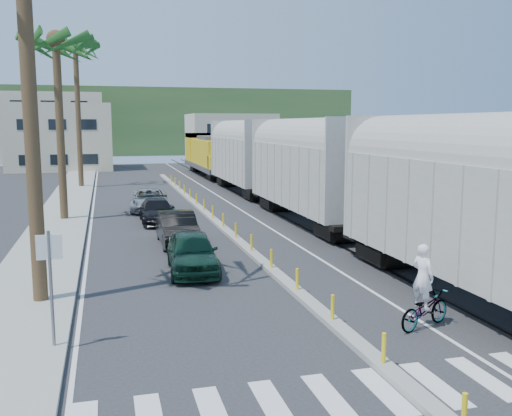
{
  "coord_description": "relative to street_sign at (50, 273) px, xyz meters",
  "views": [
    {
      "loc": [
        -5.94,
        -12.11,
        5.5
      ],
      "look_at": [
        0.18,
        10.91,
        2.0
      ],
      "focal_mm": 40.0,
      "sensor_mm": 36.0,
      "label": 1
    }
  ],
  "objects": [
    {
      "name": "ground",
      "position": [
        7.3,
        -2.0,
        -1.97
      ],
      "size": [
        140.0,
        140.0,
        0.0
      ],
      "primitive_type": "plane",
      "color": "#28282B",
      "rests_on": "ground"
    },
    {
      "name": "cyclist",
      "position": [
        9.61,
        -0.85,
        -1.24
      ],
      "size": [
        2.08,
        2.44,
        2.34
      ],
      "rotation": [
        0.0,
        0.0,
        1.97
      ],
      "color": "#9EA0A5",
      "rests_on": "ground"
    },
    {
      "name": "buildings",
      "position": [
        0.89,
        69.66,
        2.39
      ],
      "size": [
        38.0,
        27.0,
        10.0
      ],
      "color": "#B8AE92",
      "rests_on": "ground"
    },
    {
      "name": "car_rear",
      "position": [
        4.04,
        22.75,
        -1.27
      ],
      "size": [
        3.19,
        5.44,
        1.4
      ],
      "primitive_type": "imported",
      "rotation": [
        0.0,
        0.0,
        -0.09
      ],
      "color": "#A6A9AC",
      "rests_on": "ground"
    },
    {
      "name": "sidewalk",
      "position": [
        -1.2,
        23.0,
        -1.9
      ],
      "size": [
        3.0,
        90.0,
        0.15
      ],
      "primitive_type": "cube",
      "color": "gray",
      "rests_on": "ground"
    },
    {
      "name": "freight_train",
      "position": [
        12.3,
        21.57,
        0.93
      ],
      "size": [
        3.0,
        60.94,
        5.85
      ],
      "color": "#A29F94",
      "rests_on": "ground"
    },
    {
      "name": "lane_markings",
      "position": [
        5.15,
        23.0,
        -1.97
      ],
      "size": [
        9.42,
        90.0,
        0.01
      ],
      "color": "silver",
      "rests_on": "ground"
    },
    {
      "name": "crosswalk",
      "position": [
        7.3,
        -4.0,
        -1.97
      ],
      "size": [
        14.0,
        2.2,
        0.01
      ],
      "primitive_type": "cube",
      "color": "silver",
      "rests_on": "ground"
    },
    {
      "name": "rails",
      "position": [
        12.3,
        26.0,
        -1.94
      ],
      "size": [
        1.56,
        100.0,
        0.06
      ],
      "color": "black",
      "rests_on": "ground"
    },
    {
      "name": "car_lead",
      "position": [
        4.41,
        6.69,
        -1.21
      ],
      "size": [
        2.37,
        4.68,
        1.52
      ],
      "primitive_type": "imported",
      "rotation": [
        0.0,
        0.0,
        -0.06
      ],
      "color": "#113323",
      "rests_on": "ground"
    },
    {
      "name": "median",
      "position": [
        7.3,
        17.96,
        -1.88
      ],
      "size": [
        0.45,
        60.0,
        0.85
      ],
      "color": "gray",
      "rests_on": "ground"
    },
    {
      "name": "car_second",
      "position": [
        4.48,
        11.73,
        -1.21
      ],
      "size": [
        1.66,
        4.63,
        1.52
      ],
      "primitive_type": "imported",
      "rotation": [
        0.0,
        0.0,
        0.01
      ],
      "color": "black",
      "rests_on": "ground"
    },
    {
      "name": "hillside",
      "position": [
        7.3,
        98.0,
        4.03
      ],
      "size": [
        80.0,
        20.0,
        12.0
      ],
      "primitive_type": "cube",
      "color": "#385628",
      "rests_on": "ground"
    },
    {
      "name": "palm_trees",
      "position": [
        -0.8,
        20.7,
        8.84
      ],
      "size": [
        3.5,
        37.2,
        13.75
      ],
      "color": "brown",
      "rests_on": "ground"
    },
    {
      "name": "car_third",
      "position": [
        4.12,
        17.95,
        -1.3
      ],
      "size": [
        1.89,
        4.6,
        1.33
      ],
      "primitive_type": "imported",
      "rotation": [
        0.0,
        0.0,
        0.0
      ],
      "color": "black",
      "rests_on": "ground"
    },
    {
      "name": "street_sign",
      "position": [
        0.0,
        0.0,
        0.0
      ],
      "size": [
        0.6,
        0.08,
        3.0
      ],
      "color": "slate",
      "rests_on": "ground"
    }
  ]
}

